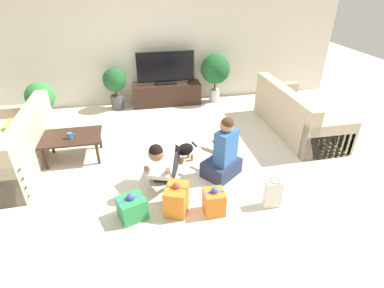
% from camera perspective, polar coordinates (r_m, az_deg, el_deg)
% --- Properties ---
extents(ground_plane, '(16.00, 16.00, 0.00)m').
position_cam_1_polar(ground_plane, '(4.85, -3.62, -2.88)').
color(ground_plane, beige).
extents(wall_back, '(8.40, 0.06, 2.60)m').
position_cam_1_polar(wall_back, '(6.83, -7.27, 18.54)').
color(wall_back, silver).
rests_on(wall_back, ground_plane).
extents(sofa_left, '(0.89, 2.09, 0.84)m').
position_cam_1_polar(sofa_left, '(5.30, -30.90, -0.78)').
color(sofa_left, '#C6B293').
rests_on(sofa_left, ground_plane).
extents(sofa_right, '(0.89, 2.09, 0.84)m').
position_cam_1_polar(sofa_right, '(5.92, 19.16, 5.10)').
color(sofa_right, '#C6B293').
rests_on(sofa_right, ground_plane).
extents(coffee_table, '(0.89, 0.62, 0.40)m').
position_cam_1_polar(coffee_table, '(5.06, -21.93, 0.98)').
color(coffee_table, '#382319').
rests_on(coffee_table, ground_plane).
extents(tv_console, '(1.50, 0.43, 0.48)m').
position_cam_1_polar(tv_console, '(6.86, -4.83, 9.49)').
color(tv_console, '#382319').
rests_on(tv_console, ground_plane).
extents(tv, '(1.24, 0.20, 0.70)m').
position_cam_1_polar(tv, '(6.69, -5.03, 13.92)').
color(tv, black).
rests_on(tv, tv_console).
extents(potted_plant_back_left, '(0.49, 0.49, 0.90)m').
position_cam_1_polar(potted_plant_back_left, '(6.68, -14.47, 11.14)').
color(potted_plant_back_left, '#4C4C51').
rests_on(potted_plant_back_left, ground_plane).
extents(potted_plant_corner_left, '(0.54, 0.54, 0.87)m').
position_cam_1_polar(potted_plant_corner_left, '(6.36, -26.87, 7.70)').
color(potted_plant_corner_left, '#336B84').
rests_on(potted_plant_corner_left, ground_plane).
extents(potted_plant_back_right, '(0.65, 0.65, 1.08)m').
position_cam_1_polar(potted_plant_back_right, '(6.86, 4.47, 13.78)').
color(potted_plant_back_right, beige).
rests_on(potted_plant_back_right, ground_plane).
extents(person_kneeling, '(0.54, 0.82, 0.79)m').
position_cam_1_polar(person_kneeling, '(4.15, -5.70, -3.54)').
color(person_kneeling, '#23232D').
rests_on(person_kneeling, ground_plane).
extents(person_sitting, '(0.66, 0.63, 0.95)m').
position_cam_1_polar(person_sitting, '(4.31, 5.98, -2.15)').
color(person_sitting, '#283351').
rests_on(person_sitting, ground_plane).
extents(dog, '(0.49, 0.28, 0.34)m').
position_cam_1_polar(dog, '(4.67, -1.94, -1.14)').
color(dog, black).
rests_on(dog, ground_plane).
extents(gift_box_a, '(0.37, 0.42, 0.43)m').
position_cam_1_polar(gift_box_a, '(3.78, -2.97, -10.36)').
color(gift_box_a, orange).
rests_on(gift_box_a, ground_plane).
extents(gift_box_b, '(0.25, 0.25, 0.38)m').
position_cam_1_polar(gift_box_b, '(3.77, 4.21, -10.92)').
color(gift_box_b, orange).
rests_on(gift_box_b, ground_plane).
extents(gift_box_c, '(0.39, 0.38, 0.36)m').
position_cam_1_polar(gift_box_c, '(3.78, -11.36, -11.75)').
color(gift_box_c, '#2D934C').
rests_on(gift_box_c, ground_plane).
extents(gift_bag_a, '(0.22, 0.15, 0.40)m').
position_cam_1_polar(gift_bag_a, '(3.97, 15.16, -9.11)').
color(gift_bag_a, white).
rests_on(gift_bag_a, ground_plane).
extents(mug, '(0.12, 0.08, 0.09)m').
position_cam_1_polar(mug, '(4.96, -22.20, 1.50)').
color(mug, '#386BAD').
rests_on(mug, coffee_table).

